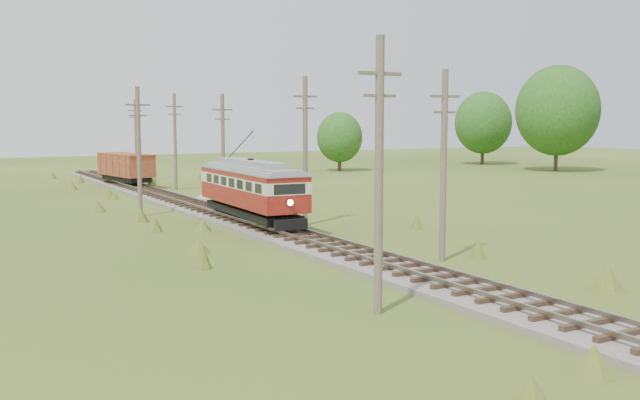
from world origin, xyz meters
TOP-DOWN VIEW (x-y plane):
  - railbed_main at (0.00, 34.00)m, footprint 3.60×96.00m
  - streetcar at (-0.00, 31.90)m, footprint 3.13×11.53m
  - gondola at (0.00, 61.84)m, footprint 3.82×8.47m
  - gravel_pile at (4.21, 49.01)m, footprint 2.92×3.10m
  - utility_pole_r_2 at (3.30, 18.00)m, footprint 1.60×0.30m
  - utility_pole_r_3 at (3.20, 31.00)m, footprint 1.60×0.30m
  - utility_pole_r_4 at (3.00, 44.00)m, footprint 1.60×0.30m
  - utility_pole_r_5 at (3.40, 57.00)m, footprint 1.60×0.30m
  - utility_pole_r_6 at (3.20, 70.00)m, footprint 1.60×0.30m
  - utility_pole_l_a at (-4.20, 12.00)m, footprint 1.60×0.30m
  - utility_pole_l_b at (-4.50, 40.00)m, footprint 1.60×0.30m
  - tree_right_4 at (54.00, 58.00)m, footprint 10.50×10.50m
  - tree_right_5 at (56.00, 74.00)m, footprint 8.40×8.40m
  - tree_mid_b at (30.00, 72.00)m, footprint 5.88×5.88m

SIDE VIEW (x-z plane):
  - railbed_main at x=0.00m, z-range -0.09..0.48m
  - gravel_pile at x=4.21m, z-range -0.03..1.03m
  - gondola at x=0.00m, z-range 0.67..3.38m
  - streetcar at x=0.00m, z-range -0.14..5.09m
  - utility_pole_r_4 at x=3.00m, z-range 0.12..8.52m
  - tree_mid_b at x=30.00m, z-range 0.54..8.12m
  - utility_pole_r_2 at x=3.30m, z-range 0.12..8.72m
  - utility_pole_l_b at x=-4.50m, z-range 0.12..8.72m
  - utility_pole_r_6 at x=3.20m, z-range 0.12..8.82m
  - utility_pole_r_5 at x=3.40m, z-range 0.13..9.03m
  - utility_pole_r_3 at x=3.20m, z-range 0.13..9.13m
  - utility_pole_l_a at x=-4.20m, z-range 0.13..9.13m
  - tree_right_5 at x=56.00m, z-range 0.78..11.60m
  - tree_right_4 at x=54.00m, z-range 0.98..14.51m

